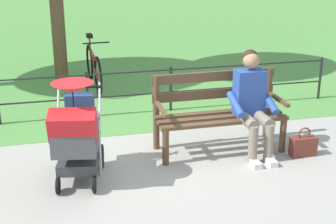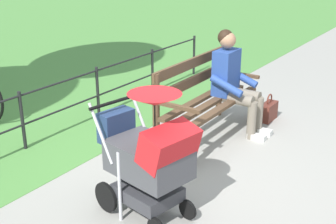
# 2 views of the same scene
# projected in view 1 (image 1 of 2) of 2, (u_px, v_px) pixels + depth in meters

# --- Properties ---
(ground_plane) EXTENTS (60.00, 60.00, 0.00)m
(ground_plane) POSITION_uv_depth(u_px,v_px,m) (153.00, 158.00, 6.08)
(ground_plane) COLOR #9E9B93
(grass_lawn) EXTENTS (40.00, 16.00, 0.01)m
(grass_lawn) POSITION_uv_depth(u_px,v_px,m) (88.00, 30.00, 14.12)
(grass_lawn) COLOR #518E42
(grass_lawn) RESTS_ON ground
(park_bench) EXTENTS (1.61, 0.62, 0.96)m
(park_bench) POSITION_uv_depth(u_px,v_px,m) (218.00, 109.00, 6.20)
(park_bench) COLOR brown
(park_bench) RESTS_ON ground
(person_on_bench) EXTENTS (0.53, 0.74, 1.28)m
(person_on_bench) POSITION_uv_depth(u_px,v_px,m) (252.00, 101.00, 6.02)
(person_on_bench) COLOR slate
(person_on_bench) RESTS_ON ground
(stroller) EXTENTS (0.65, 0.95, 1.15)m
(stroller) POSITION_uv_depth(u_px,v_px,m) (76.00, 131.00, 5.32)
(stroller) COLOR black
(stroller) RESTS_ON ground
(handbag) EXTENTS (0.32, 0.14, 0.37)m
(handbag) POSITION_uv_depth(u_px,v_px,m) (303.00, 146.00, 6.11)
(handbag) COLOR brown
(handbag) RESTS_ON ground
(park_fence) EXTENTS (6.33, 0.04, 0.70)m
(park_fence) POSITION_uv_depth(u_px,v_px,m) (130.00, 88.00, 7.42)
(park_fence) COLOR black
(park_fence) RESTS_ON ground
(bicycle) EXTENTS (0.44, 1.66, 0.89)m
(bicycle) POSITION_uv_depth(u_px,v_px,m) (94.00, 67.00, 8.78)
(bicycle) COLOR black
(bicycle) RESTS_ON ground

